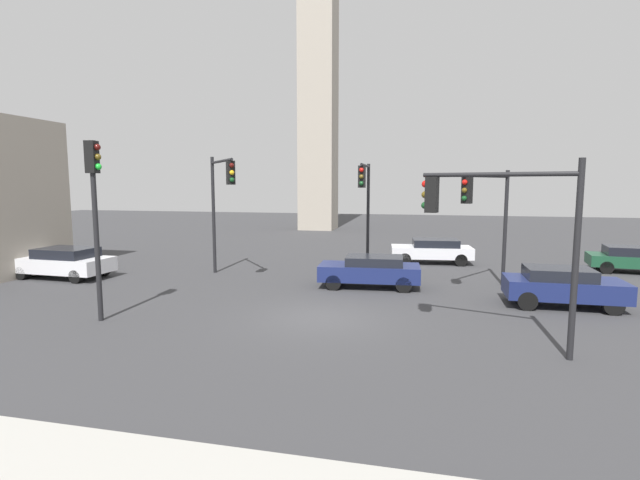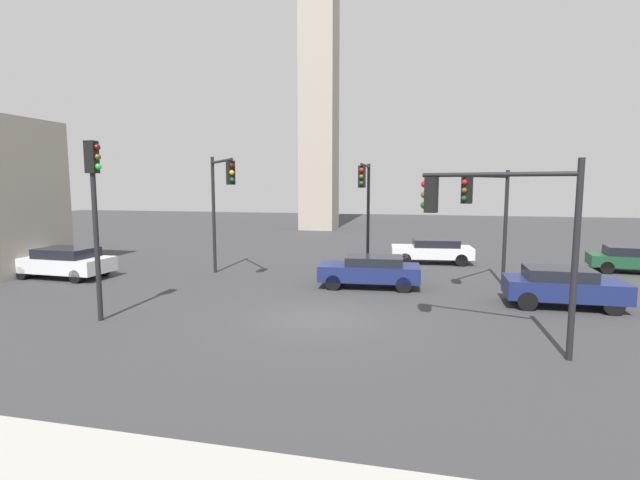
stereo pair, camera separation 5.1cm
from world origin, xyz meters
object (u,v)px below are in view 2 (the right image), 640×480
object	(u,v)px
traffic_light_1	(221,191)
car_2	(64,262)
car_1	(370,270)
car_3	(637,259)
traffic_light_4	(487,205)
traffic_light_3	(365,194)
car_4	(563,286)
car_5	(433,250)
traffic_light_0	(95,198)
traffic_light_2	(498,217)

from	to	relation	value
traffic_light_1	car_2	distance (m)	8.21
car_1	car_3	size ratio (longest dim) A/B	0.96
traffic_light_4	traffic_light_3	bearing A→B (deg)	-86.97
traffic_light_3	car_4	xyz separation A→B (m)	(7.80, -4.88, -3.15)
car_1	traffic_light_3	bearing A→B (deg)	-82.18
traffic_light_4	car_4	xyz separation A→B (m)	(2.46, -1.93, -2.81)
car_3	car_5	world-z (taller)	car_5
car_1	traffic_light_4	bearing A→B (deg)	179.39
traffic_light_4	car_4	distance (m)	4.20
traffic_light_0	car_3	distance (m)	24.49
car_5	traffic_light_0	bearing A→B (deg)	46.73
traffic_light_1	car_2	xyz separation A→B (m)	(-7.36, -1.51, -3.31)
traffic_light_1	car_4	size ratio (longest dim) A/B	1.43
traffic_light_4	car_2	world-z (taller)	traffic_light_4
car_5	traffic_light_2	bearing A→B (deg)	90.45
car_4	car_5	xyz separation A→B (m)	(-4.50, 8.57, -0.03)
traffic_light_2	car_2	xyz separation A→B (m)	(-18.44, 5.47, -2.79)
car_4	traffic_light_4	bearing A→B (deg)	141.71
traffic_light_4	car_3	xyz separation A→B (m)	(7.83, 6.02, -2.87)
car_3	car_1	bearing A→B (deg)	-146.79
traffic_light_0	traffic_light_3	distance (m)	12.43
traffic_light_2	car_1	size ratio (longest dim) A/B	1.16
traffic_light_1	car_5	size ratio (longest dim) A/B	1.26
car_5	car_4	bearing A→B (deg)	111.74
car_2	car_5	size ratio (longest dim) A/B	1.00
car_4	car_2	bearing A→B (deg)	178.63
traffic_light_0	traffic_light_4	xyz separation A→B (m)	(12.56, 7.17, -0.39)
traffic_light_0	traffic_light_4	bearing A→B (deg)	24.31
car_1	car_2	distance (m)	14.34
traffic_light_2	car_5	size ratio (longest dim) A/B	1.11
traffic_light_2	traffic_light_3	xyz separation A→B (m)	(-4.83, 9.89, 0.36)
traffic_light_3	car_1	distance (m)	4.58
traffic_light_4	car_4	world-z (taller)	traffic_light_4
traffic_light_1	traffic_light_2	bearing A→B (deg)	19.77
car_1	car_2	bearing A→B (deg)	0.73
traffic_light_4	traffic_light_1	bearing A→B (deg)	-58.22
car_2	car_1	bearing A→B (deg)	-172.92
traffic_light_0	car_3	xyz separation A→B (m)	(20.38, 13.18, -3.26)
traffic_light_2	car_5	bearing A→B (deg)	-66.46
traffic_light_0	car_3	size ratio (longest dim) A/B	1.26
car_2	car_3	world-z (taller)	car_2
traffic_light_1	car_2	bearing A→B (deg)	-116.50
traffic_light_0	traffic_light_1	world-z (taller)	traffic_light_0
traffic_light_2	car_4	distance (m)	6.46
traffic_light_2	car_2	size ratio (longest dim) A/B	1.11
car_2	car_5	bearing A→B (deg)	-152.08
traffic_light_0	traffic_light_3	xyz separation A→B (m)	(7.22, 10.12, -0.05)
traffic_light_0	traffic_light_2	size ratio (longest dim) A/B	1.14
car_1	car_5	size ratio (longest dim) A/B	0.96
traffic_light_0	car_3	world-z (taller)	traffic_light_0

